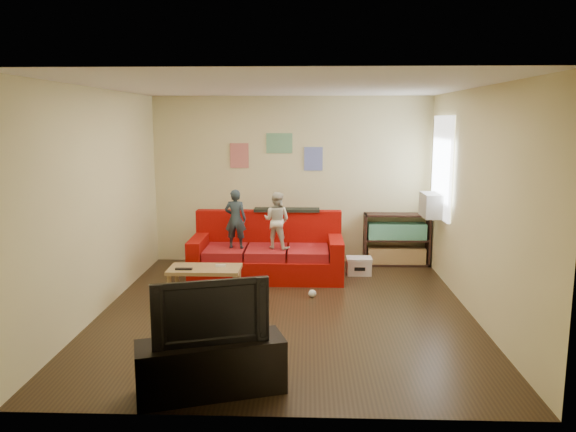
{
  "coord_description": "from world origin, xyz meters",
  "views": [
    {
      "loc": [
        0.26,
        -6.61,
        2.33
      ],
      "look_at": [
        0.0,
        0.8,
        1.05
      ],
      "focal_mm": 35.0,
      "sensor_mm": 36.0,
      "label": 1
    }
  ],
  "objects_px": {
    "file_box": "(359,266)",
    "child_b": "(277,220)",
    "child_a": "(235,219)",
    "tv_stand": "(211,367)",
    "bookshelf": "(396,242)",
    "television": "(210,309)",
    "coffee_table": "(205,272)",
    "sofa": "(268,255)"
  },
  "relations": [
    {
      "from": "coffee_table",
      "to": "tv_stand",
      "type": "height_order",
      "value": "tv_stand"
    },
    {
      "from": "file_box",
      "to": "child_b",
      "type": "bearing_deg",
      "value": -165.67
    },
    {
      "from": "sofa",
      "to": "child_a",
      "type": "bearing_deg",
      "value": -158.72
    },
    {
      "from": "coffee_table",
      "to": "tv_stand",
      "type": "distance_m",
      "value": 2.62
    },
    {
      "from": "coffee_table",
      "to": "file_box",
      "type": "xyz_separation_m",
      "value": [
        2.13,
        1.25,
        -0.23
      ]
    },
    {
      "from": "file_box",
      "to": "coffee_table",
      "type": "bearing_deg",
      "value": -149.55
    },
    {
      "from": "sofa",
      "to": "child_b",
      "type": "xyz_separation_m",
      "value": [
        0.15,
        -0.18,
        0.55
      ]
    },
    {
      "from": "child_a",
      "to": "tv_stand",
      "type": "relative_size",
      "value": 0.69
    },
    {
      "from": "bookshelf",
      "to": "tv_stand",
      "type": "xyz_separation_m",
      "value": [
        -2.26,
        -4.42,
        -0.14
      ]
    },
    {
      "from": "bookshelf",
      "to": "television",
      "type": "bearing_deg",
      "value": -117.09
    },
    {
      "from": "bookshelf",
      "to": "file_box",
      "type": "distance_m",
      "value": 0.92
    },
    {
      "from": "tv_stand",
      "to": "sofa",
      "type": "bearing_deg",
      "value": 68.55
    },
    {
      "from": "child_b",
      "to": "file_box",
      "type": "distance_m",
      "value": 1.48
    },
    {
      "from": "sofa",
      "to": "file_box",
      "type": "distance_m",
      "value": 1.4
    },
    {
      "from": "child_b",
      "to": "tv_stand",
      "type": "relative_size",
      "value": 0.66
    },
    {
      "from": "coffee_table",
      "to": "sofa",
      "type": "bearing_deg",
      "value": 56.2
    },
    {
      "from": "television",
      "to": "coffee_table",
      "type": "bearing_deg",
      "value": 84.48
    },
    {
      "from": "file_box",
      "to": "tv_stand",
      "type": "xyz_separation_m",
      "value": [
        -1.61,
        -3.81,
        0.1
      ]
    },
    {
      "from": "file_box",
      "to": "tv_stand",
      "type": "height_order",
      "value": "tv_stand"
    },
    {
      "from": "sofa",
      "to": "tv_stand",
      "type": "bearing_deg",
      "value": -93.52
    },
    {
      "from": "sofa",
      "to": "child_b",
      "type": "bearing_deg",
      "value": -50.03
    },
    {
      "from": "bookshelf",
      "to": "child_a",
      "type": "bearing_deg",
      "value": -159.75
    },
    {
      "from": "file_box",
      "to": "television",
      "type": "distance_m",
      "value": 4.18
    },
    {
      "from": "child_b",
      "to": "television",
      "type": "bearing_deg",
      "value": 104.57
    },
    {
      "from": "file_box",
      "to": "tv_stand",
      "type": "distance_m",
      "value": 4.14
    },
    {
      "from": "coffee_table",
      "to": "tv_stand",
      "type": "relative_size",
      "value": 0.75
    },
    {
      "from": "child_b",
      "to": "television",
      "type": "relative_size",
      "value": 0.85
    },
    {
      "from": "tv_stand",
      "to": "child_a",
      "type": "bearing_deg",
      "value": 75.77
    },
    {
      "from": "child_b",
      "to": "bookshelf",
      "type": "height_order",
      "value": "child_b"
    },
    {
      "from": "child_a",
      "to": "bookshelf",
      "type": "height_order",
      "value": "child_a"
    },
    {
      "from": "sofa",
      "to": "file_box",
      "type": "height_order",
      "value": "sofa"
    },
    {
      "from": "child_b",
      "to": "bookshelf",
      "type": "xyz_separation_m",
      "value": [
        1.88,
        0.92,
        -0.51
      ]
    },
    {
      "from": "coffee_table",
      "to": "file_box",
      "type": "bearing_deg",
      "value": 30.45
    },
    {
      "from": "child_a",
      "to": "television",
      "type": "distance_m",
      "value": 3.51
    },
    {
      "from": "child_b",
      "to": "coffee_table",
      "type": "relative_size",
      "value": 0.89
    },
    {
      "from": "tv_stand",
      "to": "television",
      "type": "distance_m",
      "value": 0.52
    },
    {
      "from": "bookshelf",
      "to": "file_box",
      "type": "xyz_separation_m",
      "value": [
        -0.65,
        -0.6,
        -0.24
      ]
    },
    {
      "from": "bookshelf",
      "to": "television",
      "type": "xyz_separation_m",
      "value": [
        -2.26,
        -4.42,
        0.38
      ]
    },
    {
      "from": "tv_stand",
      "to": "child_b",
      "type": "bearing_deg",
      "value": 65.97
    },
    {
      "from": "sofa",
      "to": "tv_stand",
      "type": "xyz_separation_m",
      "value": [
        -0.23,
        -3.67,
        -0.09
      ]
    },
    {
      "from": "bookshelf",
      "to": "television",
      "type": "relative_size",
      "value": 1.08
    },
    {
      "from": "coffee_table",
      "to": "bookshelf",
      "type": "height_order",
      "value": "bookshelf"
    }
  ]
}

